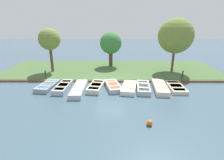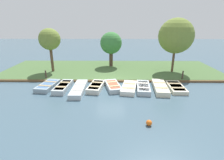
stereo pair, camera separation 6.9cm
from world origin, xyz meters
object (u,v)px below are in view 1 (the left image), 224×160
rowboat_5 (129,88)px  buoy (149,123)px  rowboat_4 (113,86)px  rowboat_7 (160,87)px  rowboat_3 (96,87)px  mooring_post_near (46,75)px  rowboat_6 (143,87)px  park_tree_far_left (49,40)px  rowboat_0 (48,86)px  mooring_post_far (182,76)px  park_tree_left (111,43)px  rowboat_8 (176,87)px  rowboat_2 (79,89)px  park_tree_center (176,36)px  rowboat_1 (63,87)px

rowboat_5 → buoy: bearing=18.4°
rowboat_4 → rowboat_7: bearing=73.8°
rowboat_3 → mooring_post_near: bearing=-104.6°
rowboat_6 → park_tree_far_left: 10.94m
rowboat_6 → mooring_post_near: size_ratio=2.85×
rowboat_6 → rowboat_5: bearing=-81.8°
rowboat_0 → rowboat_3: 4.19m
rowboat_4 → mooring_post_far: bearing=94.4°
buoy → park_tree_far_left: 13.75m
rowboat_0 → rowboat_5: 6.98m
rowboat_3 → mooring_post_far: (-2.19, 8.09, 0.30)m
rowboat_0 → rowboat_6: bearing=95.7°
rowboat_4 → park_tree_left: (-6.88, -0.29, 2.73)m
rowboat_8 → mooring_post_near: mooring_post_near is taller
rowboat_2 → mooring_post_near: size_ratio=3.53×
rowboat_2 → rowboat_6: rowboat_6 is taller
mooring_post_far → park_tree_center: (-2.54, -0.19, 3.49)m
rowboat_3 → rowboat_8: (-0.05, 6.79, -0.05)m
buoy → park_tree_left: park_tree_left is taller
rowboat_0 → rowboat_5: size_ratio=0.95×
rowboat_4 → park_tree_left: bearing=169.9°
rowboat_4 → rowboat_7: (0.26, 3.97, 0.01)m
mooring_post_near → mooring_post_far: 13.15m
rowboat_1 → rowboat_8: 9.57m
rowboat_2 → rowboat_6: bearing=93.3°
rowboat_0 → buoy: 9.49m
rowboat_0 → mooring_post_far: mooring_post_far is taller
rowboat_2 → park_tree_center: (-5.20, 9.28, 3.80)m
rowboat_5 → mooring_post_near: bearing=-95.9°
rowboat_7 → park_tree_left: size_ratio=0.78×
rowboat_5 → rowboat_8: rowboat_5 is taller
rowboat_1 → rowboat_7: rowboat_1 is taller
rowboat_6 → rowboat_4: bearing=-90.5°
park_tree_left → park_tree_center: bearing=71.0°
rowboat_2 → buoy: size_ratio=10.81×
rowboat_6 → park_tree_center: (-4.86, 3.90, 3.80)m
rowboat_3 → park_tree_far_left: (-4.69, -5.21, 3.41)m
rowboat_0 → rowboat_6: rowboat_6 is taller
rowboat_6 → rowboat_1: bearing=-84.2°
rowboat_3 → mooring_post_near: 5.52m
rowboat_4 → rowboat_5: bearing=63.2°
rowboat_2 → rowboat_3: (-0.47, 1.38, 0.01)m
rowboat_0 → mooring_post_far: 12.44m
rowboat_7 → park_tree_center: 6.61m
rowboat_0 → buoy: size_ratio=8.25×
rowboat_4 → park_tree_center: (-4.56, 6.45, 3.80)m
rowboat_3 → mooring_post_far: 8.39m
rowboat_0 → park_tree_left: 9.11m
rowboat_2 → rowboat_7: (-0.38, 6.79, 0.01)m
rowboat_3 → rowboat_1: bearing=-79.7°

